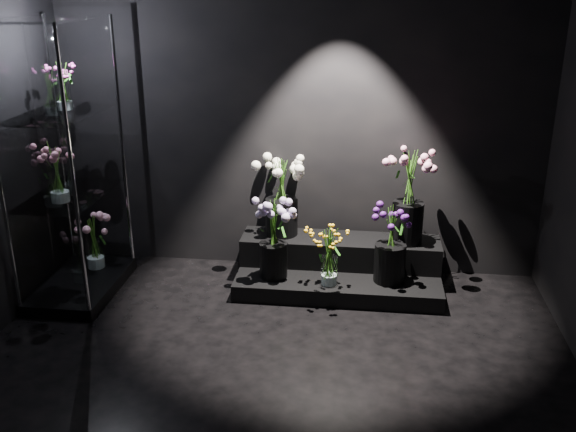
# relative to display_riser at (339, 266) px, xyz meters

# --- Properties ---
(floor) EXTENTS (4.00, 4.00, 0.00)m
(floor) POSITION_rel_display_riser_xyz_m (-0.37, -1.67, -0.15)
(floor) COLOR black
(floor) RESTS_ON ground
(wall_back) EXTENTS (4.00, 0.00, 4.00)m
(wall_back) POSITION_rel_display_riser_xyz_m (-0.37, 0.33, 1.25)
(wall_back) COLOR black
(wall_back) RESTS_ON floor
(display_riser) EXTENTS (1.64, 0.73, 0.36)m
(display_riser) POSITION_rel_display_riser_xyz_m (0.00, 0.00, 0.00)
(display_riser) COLOR black
(display_riser) RESTS_ON floor
(display_case) EXTENTS (0.58, 0.97, 2.13)m
(display_case) POSITION_rel_display_riser_xyz_m (-2.06, -0.40, 0.91)
(display_case) COLOR black
(display_case) RESTS_ON floor
(bouquet_orange_bells) EXTENTS (0.27, 0.27, 0.47)m
(bouquet_orange_bells) POSITION_rel_display_riser_xyz_m (-0.06, -0.31, 0.23)
(bouquet_orange_bells) COLOR white
(bouquet_orange_bells) RESTS_ON display_riser
(bouquet_lilac) EXTENTS (0.42, 0.42, 0.64)m
(bouquet_lilac) POSITION_rel_display_riser_xyz_m (-0.52, -0.22, 0.35)
(bouquet_lilac) COLOR black
(bouquet_lilac) RESTS_ON display_riser
(bouquet_purple) EXTENTS (0.37, 0.37, 0.62)m
(bouquet_purple) POSITION_rel_display_riser_xyz_m (0.40, -0.19, 0.33)
(bouquet_purple) COLOR black
(bouquet_purple) RESTS_ON display_riser
(bouquet_cream_roses) EXTENTS (0.48, 0.48, 0.67)m
(bouquet_cream_roses) POSITION_rel_display_riser_xyz_m (-0.50, 0.13, 0.60)
(bouquet_cream_roses) COLOR black
(bouquet_cream_roses) RESTS_ON display_riser
(bouquet_pink_roses) EXTENTS (0.45, 0.45, 0.77)m
(bouquet_pink_roses) POSITION_rel_display_riser_xyz_m (0.53, 0.09, 0.66)
(bouquet_pink_roses) COLOR black
(bouquet_pink_roses) RESTS_ON display_riser
(bouquet_case_pink) EXTENTS (0.33, 0.33, 0.46)m
(bouquet_case_pink) POSITION_rel_display_riser_xyz_m (-2.05, -0.57, 0.92)
(bouquet_case_pink) COLOR white
(bouquet_case_pink) RESTS_ON display_case
(bouquet_case_magenta) EXTENTS (0.27, 0.27, 0.35)m
(bouquet_case_magenta) POSITION_rel_display_riser_xyz_m (-2.07, -0.28, 1.48)
(bouquet_case_magenta) COLOR white
(bouquet_case_magenta) RESTS_ON display_case
(bouquet_case_base_pink) EXTENTS (0.34, 0.34, 0.46)m
(bouquet_case_base_pink) POSITION_rel_display_riser_xyz_m (-2.03, -0.15, 0.19)
(bouquet_case_base_pink) COLOR white
(bouquet_case_base_pink) RESTS_ON display_case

